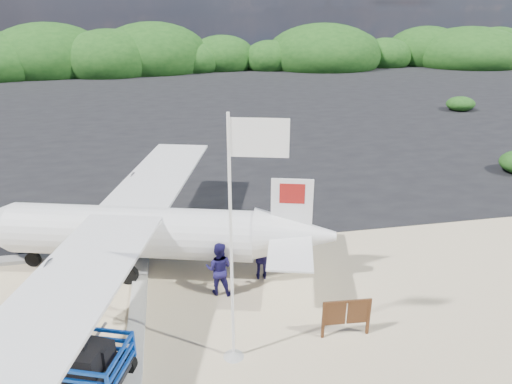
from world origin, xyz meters
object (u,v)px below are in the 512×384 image
crew_c (262,258)px  flagpole (234,356)px  signboard (344,335)px  aircraft_large (368,135)px  crew_a (255,241)px  crew_b (219,269)px

crew_c → flagpole: bearing=74.4°
flagpole → signboard: 3.26m
crew_c → aircraft_large: 20.03m
flagpole → crew_c: bearing=67.3°
crew_a → crew_c: crew_a is taller
crew_b → flagpole: bearing=108.0°
crew_b → crew_c: crew_b is taller
crew_c → aircraft_large: aircraft_large is taller
crew_c → crew_a: bearing=-81.1°
aircraft_large → crew_b: bearing=69.3°
signboard → crew_a: bearing=115.2°
flagpole → crew_c: flagpole is taller
signboard → crew_c: crew_c is taller
signboard → crew_a: crew_a is taller
crew_b → aircraft_large: 21.39m
flagpole → crew_c: (1.50, 3.58, 0.79)m
signboard → crew_b: (-3.29, 2.75, 0.91)m
crew_a → crew_b: bearing=49.6°
flagpole → crew_c: size_ratio=4.24×
flagpole → crew_b: bearing=90.7°
signboard → aircraft_large: bearing=68.6°
flagpole → signboard: flagpole is taller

